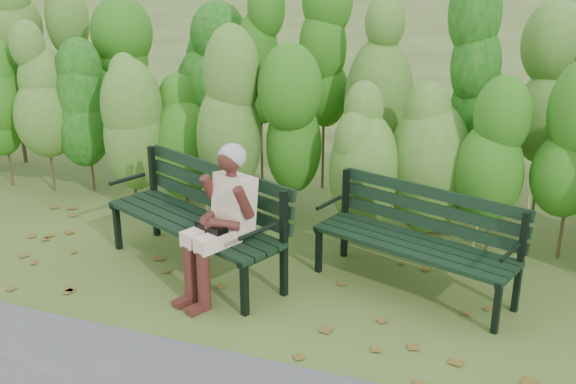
% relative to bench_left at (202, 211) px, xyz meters
% --- Properties ---
extents(ground, '(80.00, 80.00, 0.00)m').
position_rel_bench_left_xyz_m(ground, '(0.74, -0.20, -0.53)').
color(ground, '#3F511D').
extents(hedge_band, '(11.04, 1.67, 2.42)m').
position_rel_bench_left_xyz_m(hedge_band, '(0.74, 1.66, 0.72)').
color(hedge_band, '#47381E').
rests_on(hedge_band, ground).
extents(leaf_litter, '(5.73, 2.21, 0.01)m').
position_rel_bench_left_xyz_m(leaf_litter, '(0.56, -0.38, -0.53)').
color(leaf_litter, brown).
rests_on(leaf_litter, ground).
extents(bench_left, '(1.90, 1.26, 0.91)m').
position_rel_bench_left_xyz_m(bench_left, '(0.00, 0.00, 0.00)').
color(bench_left, black).
rests_on(bench_left, ground).
extents(bench_right, '(1.75, 1.03, 0.83)m').
position_rel_bench_left_xyz_m(bench_right, '(1.83, 0.28, -0.04)').
color(bench_right, black).
rests_on(bench_right, ground).
extents(seated_woman, '(0.57, 0.75, 1.25)m').
position_rel_bench_left_xyz_m(seated_woman, '(0.37, -0.36, 0.18)').
color(seated_woman, beige).
rests_on(seated_woman, ground).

